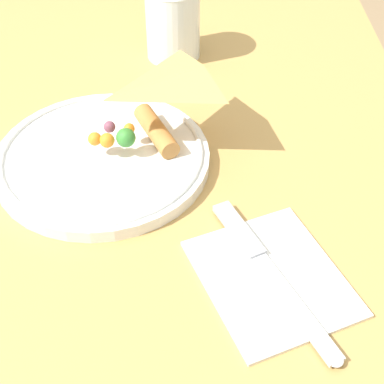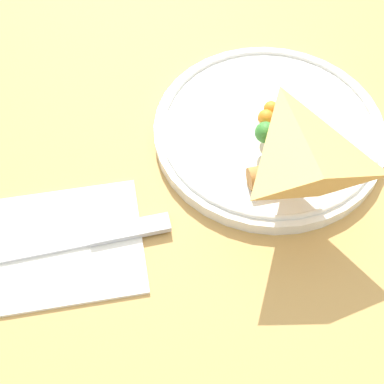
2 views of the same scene
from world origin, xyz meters
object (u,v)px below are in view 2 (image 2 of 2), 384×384
Objects in this scene: dining_table at (296,192)px; napkin_folded at (64,245)px; butter_knife at (75,241)px; plate_pizza at (270,131)px.

napkin_folded is at bearing 40.21° from dining_table.
dining_table is 0.31m from butter_knife.
butter_knife reaches higher than napkin_folded.
dining_table is 5.33× the size of napkin_folded.
butter_knife reaches higher than dining_table.
plate_pizza reaches higher than napkin_folded.
dining_table is at bearing -139.79° from napkin_folded.
plate_pizza is (0.05, 0.01, 0.12)m from dining_table.
plate_pizza is 0.26m from napkin_folded.
plate_pizza is at bearing -159.24° from butter_knife.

